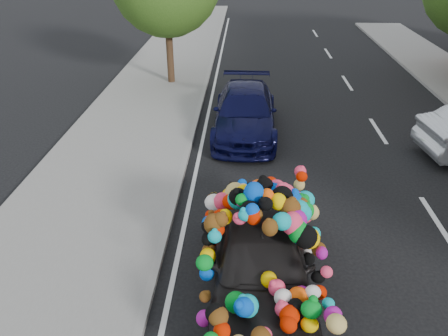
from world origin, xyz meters
name	(u,v)px	position (x,y,z in m)	size (l,w,h in m)	color
ground	(275,217)	(0.00, 0.00, 0.00)	(100.00, 100.00, 0.00)	black
sidewalk	(87,210)	(-4.30, 0.00, 0.06)	(4.00, 60.00, 0.12)	gray
kerb	(171,212)	(-2.35, 0.00, 0.07)	(0.15, 60.00, 0.13)	gray
lane_markings	(437,222)	(3.60, 0.00, 0.01)	(6.00, 50.00, 0.01)	silver
plush_art_car	(261,241)	(-0.41, -2.22, 1.07)	(2.16, 4.50, 2.10)	black
navy_sedan	(245,112)	(-0.71, 4.73, 0.69)	(1.92, 4.73, 1.37)	black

